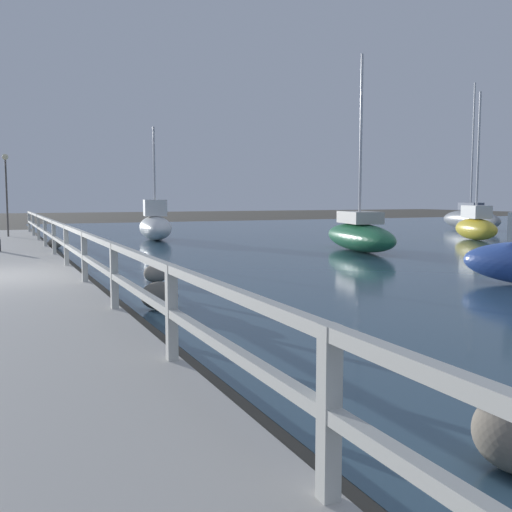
# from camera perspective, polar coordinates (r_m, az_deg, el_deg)

# --- Properties ---
(railing) EXTENTS (0.10, 32.50, 0.93)m
(railing) POSITION_cam_1_polar(r_m,az_deg,el_deg) (13.01, -16.94, 1.27)
(railing) COLOR beige
(railing) RESTS_ON dock_walkway
(boulder_downstream) EXTENTS (0.50, 0.45, 0.37)m
(boulder_downstream) POSITION_cam_1_polar(r_m,az_deg,el_deg) (22.59, -18.57, 1.17)
(boulder_downstream) COLOR gray
(boulder_downstream) RESTS_ON ground
(boulder_mid_strip) EXTENTS (0.53, 0.48, 0.40)m
(boulder_mid_strip) POSITION_cam_1_polar(r_m,az_deg,el_deg) (13.03, -9.49, -1.63)
(boulder_mid_strip) COLOR gray
(boulder_mid_strip) RESTS_ON ground
(boulder_far_strip) EXTENTS (0.61, 0.55, 0.46)m
(boulder_far_strip) POSITION_cam_1_polar(r_m,az_deg,el_deg) (9.91, -9.20, -3.74)
(boulder_far_strip) COLOR #666056
(boulder_far_strip) RESTS_ON ground
(boulder_water_edge) EXTENTS (0.44, 0.40, 0.33)m
(boulder_water_edge) POSITION_cam_1_polar(r_m,az_deg,el_deg) (10.22, -8.64, -3.80)
(boulder_water_edge) COLOR gray
(boulder_water_edge) RESTS_ON ground
(dock_lamp) EXTENTS (0.24, 0.24, 3.27)m
(dock_lamp) POSITION_cam_1_polar(r_m,az_deg,el_deg) (25.85, -22.71, 6.81)
(dock_lamp) COLOR #514C47
(dock_lamp) RESTS_ON dock_walkway
(sailboat_green) EXTENTS (2.50, 5.36, 6.51)m
(sailboat_green) POSITION_cam_1_polar(r_m,az_deg,el_deg) (20.56, 9.81, 2.02)
(sailboat_green) COLOR #236B42
(sailboat_green) RESTS_ON water_surface
(sailboat_yellow) EXTENTS (1.93, 3.27, 6.20)m
(sailboat_yellow) POSITION_cam_1_polar(r_m,az_deg,el_deg) (27.19, 20.20, 2.73)
(sailboat_yellow) COLOR gold
(sailboat_yellow) RESTS_ON water_surface
(sailboat_white) EXTENTS (2.06, 4.81, 4.77)m
(sailboat_white) POSITION_cam_1_polar(r_m,az_deg,el_deg) (26.05, -9.58, 2.91)
(sailboat_white) COLOR white
(sailboat_white) RESTS_ON water_surface
(sailboat_gray) EXTENTS (1.90, 5.42, 7.99)m
(sailboat_gray) POSITION_cam_1_polar(r_m,az_deg,el_deg) (35.24, 19.74, 3.39)
(sailboat_gray) COLOR gray
(sailboat_gray) RESTS_ON water_surface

